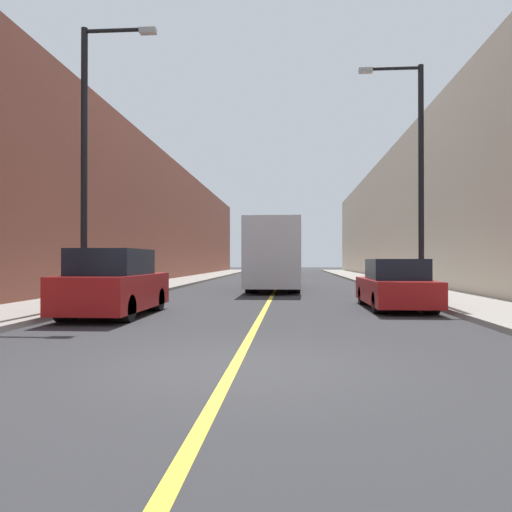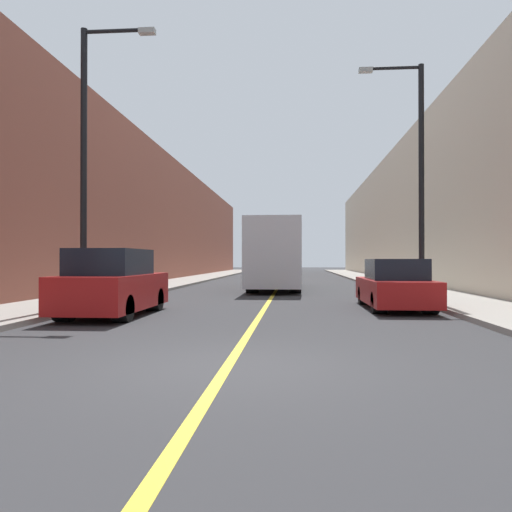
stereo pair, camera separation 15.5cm
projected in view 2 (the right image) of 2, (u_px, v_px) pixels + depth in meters
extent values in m
plane|color=#2D2D30|center=(227.00, 367.00, 7.07)|extent=(200.00, 200.00, 0.00)
cube|color=gray|center=(193.00, 279.00, 37.51)|extent=(3.00, 72.00, 0.14)
cube|color=gray|center=(374.00, 280.00, 36.45)|extent=(3.00, 72.00, 0.14)
cube|color=brown|center=(148.00, 219.00, 37.82)|extent=(4.00, 72.00, 9.29)
cube|color=beige|center=(423.00, 213.00, 36.21)|extent=(4.00, 72.00, 9.87)
cube|color=gold|center=(282.00, 281.00, 36.98)|extent=(0.16, 72.00, 0.01)
cube|color=silver|center=(276.00, 254.00, 26.34)|extent=(2.54, 10.52, 3.16)
cube|color=black|center=(272.00, 239.00, 21.13)|extent=(2.16, 0.04, 1.42)
cylinder|color=black|center=(252.00, 283.00, 23.15)|extent=(0.56, 0.94, 0.94)
cylinder|color=black|center=(295.00, 283.00, 23.00)|extent=(0.56, 0.94, 0.94)
cylinder|color=black|center=(262.00, 278.00, 29.65)|extent=(0.56, 0.94, 0.94)
cylinder|color=black|center=(295.00, 278.00, 29.50)|extent=(0.56, 0.94, 0.94)
cube|color=maroon|center=(114.00, 291.00, 13.61)|extent=(1.88, 4.48, 0.92)
cube|color=black|center=(111.00, 262.00, 13.39)|extent=(1.65, 2.46, 0.69)
cube|color=black|center=(79.00, 290.00, 11.41)|extent=(1.59, 0.04, 0.42)
cylinder|color=black|center=(64.00, 308.00, 12.28)|extent=(0.41, 0.68, 0.68)
cylinder|color=black|center=(122.00, 308.00, 12.17)|extent=(0.41, 0.68, 0.68)
cylinder|color=black|center=(107.00, 299.00, 15.05)|extent=(0.41, 0.68, 0.68)
cylinder|color=black|center=(154.00, 299.00, 14.93)|extent=(0.41, 0.68, 0.68)
cube|color=maroon|center=(394.00, 291.00, 15.52)|extent=(1.82, 4.68, 0.74)
cube|color=black|center=(396.00, 269.00, 15.29)|extent=(1.60, 2.11, 0.63)
cube|color=black|center=(412.00, 292.00, 13.22)|extent=(1.55, 0.04, 0.33)
cylinder|color=black|center=(379.00, 303.00, 14.13)|extent=(0.40, 0.62, 0.62)
cylinder|color=black|center=(430.00, 303.00, 14.02)|extent=(0.40, 0.62, 0.62)
cylinder|color=black|center=(365.00, 296.00, 17.02)|extent=(0.40, 0.62, 0.62)
cylinder|color=black|center=(407.00, 296.00, 16.91)|extent=(0.40, 0.62, 0.62)
cylinder|color=black|center=(84.00, 167.00, 15.29)|extent=(0.20, 0.20, 8.50)
cylinder|color=black|center=(115.00, 31.00, 15.25)|extent=(1.98, 0.12, 0.12)
cube|color=#999993|center=(147.00, 31.00, 15.17)|extent=(0.50, 0.24, 0.16)
cylinder|color=black|center=(421.00, 181.00, 18.00)|extent=(0.20, 0.20, 8.47)
cylinder|color=black|center=(393.00, 68.00, 18.11)|extent=(1.98, 0.12, 0.12)
cube|color=#999993|center=(366.00, 70.00, 18.19)|extent=(0.50, 0.24, 0.16)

